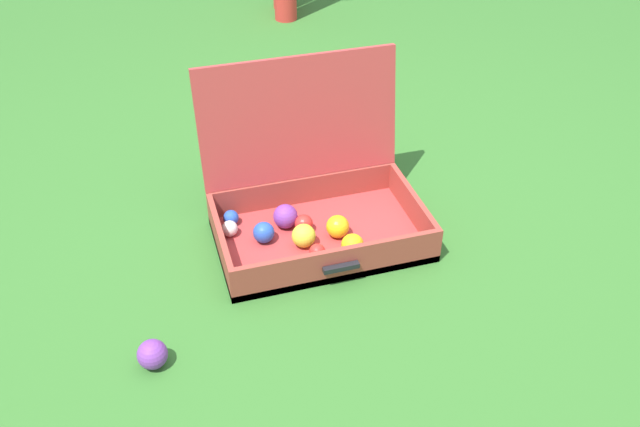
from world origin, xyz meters
TOP-DOWN VIEW (x-y plane):
  - ground_plane at (0.00, 0.00)m, footprint 16.00×16.00m
  - open_suitcase at (-0.03, 0.13)m, footprint 0.66×0.50m
  - stray_ball_on_grass at (-0.58, -0.31)m, footprint 0.08×0.08m

SIDE VIEW (x-z plane):
  - ground_plane at x=0.00m, z-range 0.00..0.00m
  - stray_ball_on_grass at x=-0.58m, z-range 0.00..0.08m
  - open_suitcase at x=-0.03m, z-range -0.15..0.38m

